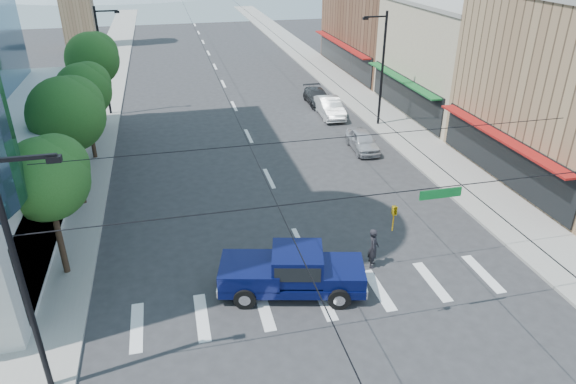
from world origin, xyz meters
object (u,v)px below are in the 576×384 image
Objects in this scene: parked_car_near at (363,141)px; parked_car_far at (318,97)px; pickup_truck at (291,271)px; pedestrian at (373,248)px; parked_car_mid at (330,107)px.

parked_car_far is at bearing 93.14° from parked_car_near.
pickup_truck is 3.35× the size of pedestrian.
pickup_truck is at bearing -108.87° from parked_car_mid.
pickup_truck is at bearing 127.67° from pedestrian.
pedestrian is at bearing -99.59° from parked_car_far.
parked_car_far is at bearing 13.15° from pedestrian.
parked_car_near is at bearing -88.94° from parked_car_far.
parked_car_mid is at bearing 93.14° from parked_car_near.
pedestrian reaches higher than parked_car_far.
pickup_truck reaches higher than parked_car_near.
pickup_truck is 1.40× the size of parked_car_far.
parked_car_near is (9.00, 14.93, -0.40)m from pickup_truck.
parked_car_far is (9.00, 26.49, -0.43)m from pickup_truck.
pedestrian is 0.47× the size of parked_car_near.
pedestrian is 25.90m from parked_car_far.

